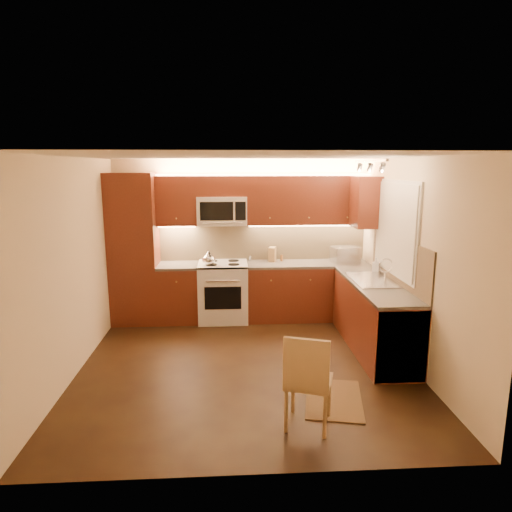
{
  "coord_description": "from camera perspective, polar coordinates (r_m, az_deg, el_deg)",
  "views": [
    {
      "loc": [
        -0.19,
        -5.11,
        2.39
      ],
      "look_at": [
        0.15,
        0.55,
        1.25
      ],
      "focal_mm": 31.31,
      "sensor_mm": 36.0,
      "label": 1
    }
  ],
  "objects": [
    {
      "name": "floor",
      "position": [
        5.64,
        -1.22,
        -13.69
      ],
      "size": [
        4.0,
        4.0,
        0.01
      ],
      "primitive_type": "cube",
      "color": "black",
      "rests_on": "ground"
    },
    {
      "name": "ceiling",
      "position": [
        5.11,
        -1.34,
        12.6
      ],
      "size": [
        4.0,
        4.0,
        0.01
      ],
      "primitive_type": "cube",
      "color": "beige",
      "rests_on": "ground"
    },
    {
      "name": "wall_back",
      "position": [
        7.2,
        -1.89,
        2.26
      ],
      "size": [
        4.0,
        0.01,
        2.5
      ],
      "primitive_type": "cube",
      "color": "beige",
      "rests_on": "ground"
    },
    {
      "name": "wall_front",
      "position": [
        3.32,
        0.07,
        -8.74
      ],
      "size": [
        4.0,
        0.01,
        2.5
      ],
      "primitive_type": "cube",
      "color": "beige",
      "rests_on": "ground"
    },
    {
      "name": "wall_left",
      "position": [
        5.54,
        -22.43,
        -1.39
      ],
      "size": [
        0.01,
        4.0,
        2.5
      ],
      "primitive_type": "cube",
      "color": "beige",
      "rests_on": "ground"
    },
    {
      "name": "wall_right",
      "position": [
        5.68,
        19.35,
        -0.87
      ],
      "size": [
        0.01,
        4.0,
        2.5
      ],
      "primitive_type": "cube",
      "color": "beige",
      "rests_on": "ground"
    },
    {
      "name": "pantry",
      "position": [
        7.07,
        -15.3,
        0.87
      ],
      "size": [
        0.7,
        0.6,
        2.3
      ],
      "primitive_type": "cube",
      "color": "#4E1E10",
      "rests_on": "floor"
    },
    {
      "name": "base_cab_back_left",
      "position": [
        7.13,
        -9.78,
        -4.75
      ],
      "size": [
        0.62,
        0.6,
        0.86
      ],
      "primitive_type": "cube",
      "color": "#4E1E10",
      "rests_on": "floor"
    },
    {
      "name": "counter_back_left",
      "position": [
        7.02,
        -9.9,
        -1.22
      ],
      "size": [
        0.62,
        0.6,
        0.04
      ],
      "primitive_type": "cube",
      "color": "#383533",
      "rests_on": "base_cab_back_left"
    },
    {
      "name": "base_cab_back_right",
      "position": [
        7.19,
        6.56,
        -4.52
      ],
      "size": [
        1.92,
        0.6,
        0.86
      ],
      "primitive_type": "cube",
      "color": "#4E1E10",
      "rests_on": "floor"
    },
    {
      "name": "counter_back_right",
      "position": [
        7.08,
        6.64,
        -1.02
      ],
      "size": [
        1.92,
        0.6,
        0.04
      ],
      "primitive_type": "cube",
      "color": "#383533",
      "rests_on": "base_cab_back_right"
    },
    {
      "name": "base_cab_right",
      "position": [
        6.15,
        14.8,
        -7.62
      ],
      "size": [
        0.6,
        2.0,
        0.86
      ],
      "primitive_type": "cube",
      "color": "#4E1E10",
      "rests_on": "floor"
    },
    {
      "name": "counter_right",
      "position": [
        6.02,
        15.02,
        -3.56
      ],
      "size": [
        0.6,
        2.0,
        0.04
      ],
      "primitive_type": "cube",
      "color": "#383533",
      "rests_on": "base_cab_right"
    },
    {
      "name": "dishwasher",
      "position": [
        5.53,
        17.07,
        -9.93
      ],
      "size": [
        0.58,
        0.6,
        0.84
      ],
      "primitive_type": "cube",
      "color": "silver",
      "rests_on": "floor"
    },
    {
      "name": "backsplash_back",
      "position": [
        7.22,
        0.9,
        1.88
      ],
      "size": [
        3.3,
        0.02,
        0.6
      ],
      "primitive_type": "cube",
      "color": "tan",
      "rests_on": "wall_back"
    },
    {
      "name": "backsplash_right",
      "position": [
        6.04,
        17.78,
        -0.54
      ],
      "size": [
        0.02,
        2.0,
        0.6
      ],
      "primitive_type": "cube",
      "color": "tan",
      "rests_on": "wall_right"
    },
    {
      "name": "upper_cab_back_left",
      "position": [
        7.0,
        -10.07,
        6.98
      ],
      "size": [
        0.62,
        0.35,
        0.75
      ],
      "primitive_type": "cube",
      "color": "#4E1E10",
      "rests_on": "wall_back"
    },
    {
      "name": "upper_cab_back_right",
      "position": [
        7.06,
        6.65,
        7.11
      ],
      "size": [
        1.92,
        0.35,
        0.75
      ],
      "primitive_type": "cube",
      "color": "#4E1E10",
      "rests_on": "wall_back"
    },
    {
      "name": "upper_cab_bridge",
      "position": [
        6.94,
        -4.4,
        8.9
      ],
      "size": [
        0.76,
        0.35,
        0.31
      ],
      "primitive_type": "cube",
      "color": "#4E1E10",
      "rests_on": "wall_back"
    },
    {
      "name": "upper_cab_right_corner",
      "position": [
        6.83,
        13.82,
        6.72
      ],
      "size": [
        0.35,
        0.5,
        0.75
      ],
      "primitive_type": "cube",
      "color": "#4E1E10",
      "rests_on": "wall_right"
    },
    {
      "name": "stove",
      "position": [
        7.05,
        -4.22,
        -4.54
      ],
      "size": [
        0.76,
        0.65,
        0.92
      ],
      "primitive_type": null,
      "color": "silver",
      "rests_on": "floor"
    },
    {
      "name": "microwave",
      "position": [
        6.95,
        -4.35,
        5.81
      ],
      "size": [
        0.76,
        0.38,
        0.44
      ],
      "primitive_type": null,
      "color": "silver",
      "rests_on": "wall_back"
    },
    {
      "name": "window_frame",
      "position": [
        6.11,
        17.46,
        3.42
      ],
      "size": [
        0.03,
        1.44,
        1.24
      ],
      "primitive_type": "cube",
      "color": "silver",
      "rests_on": "wall_right"
    },
    {
      "name": "window_blinds",
      "position": [
        6.11,
        17.29,
        3.42
      ],
      "size": [
        0.02,
        1.36,
        1.16
      ],
      "primitive_type": "cube",
      "color": "silver",
      "rests_on": "wall_right"
    },
    {
      "name": "sink",
      "position": [
        6.13,
        14.63,
        -2.35
      ],
      "size": [
        0.52,
        0.86,
        0.15
      ],
      "primitive_type": null,
      "color": "silver",
      "rests_on": "counter_right"
    },
    {
      "name": "faucet",
      "position": [
        6.17,
        16.25,
        -1.63
      ],
      "size": [
        0.2,
        0.04,
        0.3
      ],
      "primitive_type": null,
      "color": "silver",
      "rests_on": "counter_right"
    },
    {
      "name": "track_light_bar",
      "position": [
        5.78,
        14.39,
        11.72
      ],
      "size": [
        0.04,
        1.2,
        0.03
      ],
      "primitive_type": "cube",
      "color": "silver",
      "rests_on": "ceiling"
    },
    {
      "name": "kettle",
      "position": [
        6.77,
        -6.07,
        -0.25
      ],
      "size": [
        0.26,
        0.26,
        0.23
      ],
      "primitive_type": null,
      "rotation": [
        0.0,
        0.0,
        0.39
      ],
      "color": "silver",
      "rests_on": "stove"
    },
    {
      "name": "toaster_oven",
      "position": [
        7.18,
        11.3,
        0.18
      ],
      "size": [
        0.46,
        0.37,
        0.25
      ],
      "primitive_type": "cube",
      "rotation": [
        0.0,
        0.0,
        0.16
      ],
      "color": "silver",
      "rests_on": "counter_back_right"
    },
    {
      "name": "knife_block",
      "position": [
        7.12,
        2.09,
        0.22
      ],
      "size": [
        0.14,
        0.19,
        0.23
      ],
      "primitive_type": "cube",
      "rotation": [
        0.0,
        0.0,
        -0.26
      ],
      "color": "olive",
      "rests_on": "counter_back_right"
    },
    {
      "name": "spice_jar_a",
      "position": [
        7.16,
        -0.73,
        -0.3
      ],
      "size": [
        0.06,
        0.06,
        0.09
      ],
      "primitive_type": "cylinder",
      "rotation": [
        0.0,
        0.0,
        0.4
      ],
      "color": "silver",
      "rests_on": "counter_back_right"
    },
    {
      "name": "spice_jar_b",
      "position": [
        7.23,
        2.27,
        -0.1
      ],
      "size": [
        0.05,
        0.05,
        0.11
      ],
      "primitive_type": "cylinder",
      "rotation": [
        0.0,
        0.0,
        0.0
      ],
      "color": "brown",
      "rests_on": "counter_back_right"
    },
    {
      "name": "spice_jar_c",
      "position": [
        7.11,
        2.05,
        -0.33
      ],
      "size": [
        0.04,
        0.04,
        0.1
      ],
      "primitive_type": "cylinder",
      "rotation": [
        0.0,
        0.0,
        0.14
      ],
      "color": "silver",
      "rests_on": "counter_back_right"
    },
    {
      "name": "spice_jar_d",
      "position": [
        7.15,
        3.3,
        -0.25
      ],
      "size": [
        0.05,
        0.05,
        0.1
      ],
      "primitive_type": "cylinder",
      "rotation": [
        0.0,
        0.0,
        0.06
      ],
      "color": "brown",
      "rests_on": "counter_back_right"
    },
    {
      "name": "soap_bottle",
      "position": [
        6.64,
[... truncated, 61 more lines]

